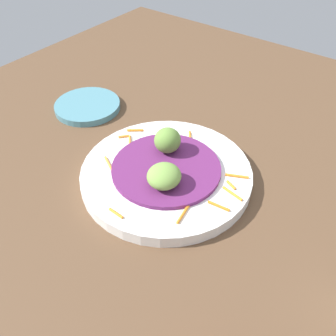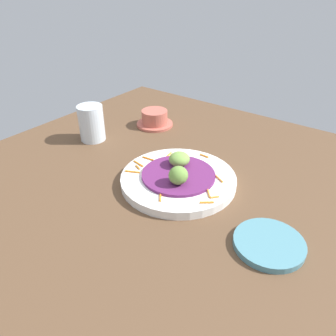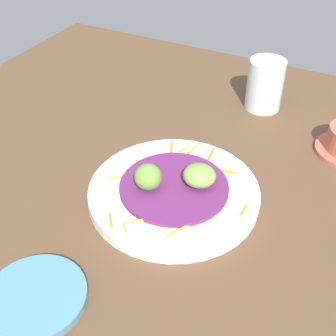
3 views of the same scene
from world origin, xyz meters
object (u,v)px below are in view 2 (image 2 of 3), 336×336
main_plate (179,180)px  guac_scoop_center (178,175)px  guac_scoop_left (179,159)px  terracotta_bowl (155,119)px  water_glass (91,123)px  side_plate_small (269,244)px

main_plate → guac_scoop_center: guac_scoop_center is taller
guac_scoop_left → terracotta_bowl: bearing=-39.8°
terracotta_bowl → water_glass: 20.70cm
guac_scoop_center → side_plate_small: size_ratio=0.33×
terracotta_bowl → water_glass: size_ratio=1.12×
guac_scoop_center → water_glass: bearing=-11.3°
side_plate_small → water_glass: 59.83cm
guac_scoop_left → terracotta_bowl: size_ratio=0.45×
main_plate → water_glass: 34.11cm
guac_scoop_left → terracotta_bowl: (23.08, -19.24, -2.06)cm
main_plate → guac_scoop_center: 5.48cm
guac_scoop_center → side_plate_small: 23.51cm
guac_scoop_left → terracotta_bowl: guac_scoop_left is taller
main_plate → side_plate_small: (-25.05, 6.94, -0.36)cm
main_plate → guac_scoop_left: size_ratio=5.22×
guac_scoop_center → terracotta_bowl: size_ratio=0.38×
side_plate_small → terracotta_bowl: 58.34cm
main_plate → side_plate_small: bearing=164.5°
guac_scoop_center → terracotta_bowl: guac_scoop_center is taller
main_plate → water_glass: size_ratio=2.60×
main_plate → guac_scoop_center: (-2.19, 3.32, 3.77)cm
main_plate → water_glass: (33.63, -3.86, 4.20)cm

